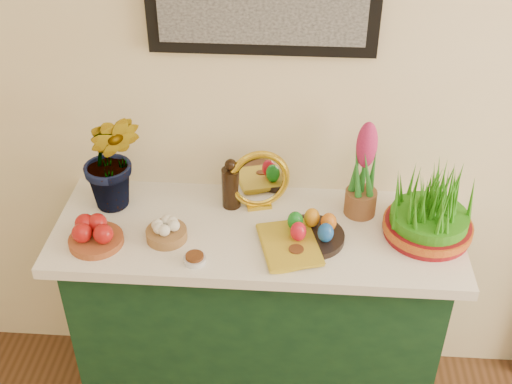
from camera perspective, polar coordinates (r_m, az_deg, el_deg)
sideboard at (r=2.54m, az=0.08°, el=-11.35°), size 1.30×0.45×0.85m
tablecloth at (r=2.23m, az=0.09°, el=-3.46°), size 1.40×0.55×0.04m
hyacinth_green at (r=2.23m, az=-12.86°, el=4.16°), size 0.27×0.23×0.51m
apple_bowl at (r=2.19m, az=-14.11°, el=-3.67°), size 0.24×0.24×0.09m
garlic_basket at (r=2.17m, az=-7.98°, el=-3.46°), size 0.15×0.15×0.08m
vinegar_cruet at (r=2.27m, az=-2.22°, el=0.57°), size 0.07×0.07×0.19m
mirror at (r=2.26m, az=0.29°, el=1.05°), size 0.23×0.11×0.22m
book at (r=2.11m, az=0.57°, el=-4.96°), size 0.22×0.27×0.03m
spice_dish_left at (r=2.08m, az=-5.47°, el=-5.93°), size 0.07×0.07×0.03m
spice_dish_right at (r=2.10m, az=3.59°, el=-5.35°), size 0.06×0.06×0.03m
egg_plate at (r=2.16m, az=4.96°, el=-3.48°), size 0.24×0.24×0.09m
hyacinth_pink at (r=2.22m, az=9.54°, el=1.58°), size 0.11×0.11×0.37m
wheatgrass_sabzeh at (r=2.20m, az=15.27°, el=-1.49°), size 0.30×0.30×0.24m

